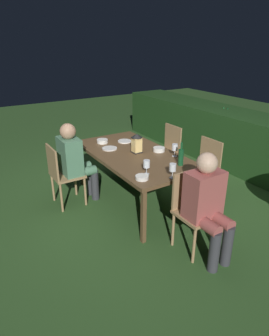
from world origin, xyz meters
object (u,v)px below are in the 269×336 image
(person_in_rust, at_px, (208,203))
(bowl_bread, at_px, (102,141))
(chair_head_far, at_px, (193,207))
(wine_glass_b, at_px, (175,148))
(chair_side_left_a, at_px, (62,173))
(wine_glass_c, at_px, (173,168))
(chair_side_right_b, at_px, (204,166))
(plate_a, at_px, (125,141))
(chair_side_right_a, at_px, (167,149))
(plate_b, at_px, (110,148))
(side_table, at_px, (222,136))
(wine_glass_a, at_px, (147,165))
(green_bottle_on_table, at_px, (181,157))
(bowl_salad, at_px, (142,177))
(ice_bucket, at_px, (224,120))
(dining_table, at_px, (134,157))
(bowl_olives, at_px, (159,149))
(lantern_centerpiece, at_px, (137,142))
(person_in_green, at_px, (75,159))

(person_in_rust, xyz_separation_m, bowl_bread, (-2.03, -0.17, 0.12))
(chair_head_far, xyz_separation_m, wine_glass_b, (-0.83, 0.39, 0.36))
(chair_side_left_a, xyz_separation_m, wine_glass_c, (1.32, 0.83, 0.36))
(chair_side_right_b, xyz_separation_m, wine_glass_b, (-0.06, -0.50, 0.36))
(chair_side_left_a, distance_m, plate_a, 1.06)
(chair_side_right_a, height_order, plate_a, chair_side_right_a)
(person_in_rust, xyz_separation_m, plate_b, (-1.73, -0.20, 0.10))
(side_table, bearing_deg, bowl_bread, -91.21)
(wine_glass_a, relative_size, plate_b, 0.80)
(plate_a, bearing_deg, wine_glass_c, -8.04)
(green_bottle_on_table, xyz_separation_m, bowl_salad, (0.09, -0.62, -0.09))
(wine_glass_c, relative_size, bowl_salad, 1.14)
(chair_side_left_a, relative_size, green_bottle_on_table, 3.00)
(person_in_rust, bearing_deg, side_table, 130.04)
(bowl_salad, bearing_deg, ice_bucket, 115.92)
(wine_glass_a, bearing_deg, chair_head_far, 24.07)
(dining_table, height_order, chair_side_left_a, chair_side_left_a)
(wine_glass_a, xyz_separation_m, bowl_salad, (0.09, -0.12, -0.10))
(wine_glass_a, bearing_deg, bowl_olives, 133.54)
(lantern_centerpiece, bearing_deg, person_in_green, -119.48)
(chair_side_right_b, height_order, wine_glass_c, wine_glass_c)
(chair_head_far, bearing_deg, dining_table, 180.00)
(side_table, bearing_deg, chair_side_left_a, -87.35)
(person_in_green, distance_m, lantern_centerpiece, 0.88)
(green_bottle_on_table, relative_size, wine_glass_c, 1.72)
(chair_side_left_a, height_order, plate_a, chair_side_left_a)
(chair_side_right_b, xyz_separation_m, chair_head_far, (0.77, -0.89, 0.00))
(chair_head_far, bearing_deg, green_bottle_on_table, 154.61)
(dining_table, relative_size, wine_glass_a, 11.26)
(side_table, bearing_deg, lantern_centerpiece, -76.18)
(chair_head_far, relative_size, bowl_bread, 5.33)
(person_in_rust, bearing_deg, person_in_green, -159.10)
(green_bottle_on_table, xyz_separation_m, plate_b, (-0.99, -0.47, -0.10))
(lantern_centerpiece, xyz_separation_m, bowl_salad, (0.75, -0.41, -0.13))
(person_in_green, height_order, side_table, person_in_green)
(chair_side_right_b, height_order, chair_head_far, same)
(plate_a, relative_size, ice_bucket, 0.60)
(chair_side_left_a, bearing_deg, chair_side_right_b, 64.35)
(chair_head_far, bearing_deg, person_in_green, -156.85)
(bowl_olives, distance_m, bowl_bread, 0.89)
(person_in_green, bearing_deg, chair_side_right_a, 90.00)
(chair_head_far, bearing_deg, bowl_olives, 163.23)
(chair_side_right_a, xyz_separation_m, wine_glass_a, (1.08, -1.14, 0.36))
(green_bottle_on_table, relative_size, plate_b, 1.37)
(lantern_centerpiece, bearing_deg, chair_side_right_a, 116.16)
(person_in_green, bearing_deg, wine_glass_a, 22.68)
(dining_table, relative_size, chair_side_right_b, 2.19)
(bowl_olives, bearing_deg, bowl_salad, -47.61)
(bowl_bread, xyz_separation_m, ice_bucket, (0.05, 2.52, -0.01))
(ice_bucket, bearing_deg, bowl_olives, -71.23)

